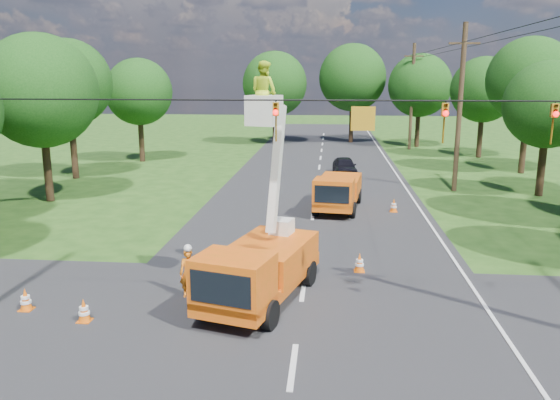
# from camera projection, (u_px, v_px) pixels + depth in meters

# --- Properties ---
(ground) EXTENTS (140.00, 140.00, 0.00)m
(ground) POSITION_uv_depth(u_px,v_px,m) (316.00, 195.00, 32.60)
(ground) COLOR #204615
(ground) RESTS_ON ground
(road_main) EXTENTS (12.00, 100.00, 0.06)m
(road_main) POSITION_uv_depth(u_px,v_px,m) (316.00, 195.00, 32.60)
(road_main) COLOR black
(road_main) RESTS_ON ground
(road_cross) EXTENTS (56.00, 10.00, 0.07)m
(road_cross) POSITION_uv_depth(u_px,v_px,m) (298.00, 331.00, 15.12)
(road_cross) COLOR black
(road_cross) RESTS_ON ground
(edge_line) EXTENTS (0.12, 90.00, 0.02)m
(edge_line) POSITION_uv_depth(u_px,v_px,m) (411.00, 197.00, 32.10)
(edge_line) COLOR silver
(edge_line) RESTS_ON ground
(bucket_truck) EXTENTS (3.48, 5.93, 7.33)m
(bucket_truck) POSITION_uv_depth(u_px,v_px,m) (260.00, 254.00, 16.68)
(bucket_truck) COLOR #F15711
(bucket_truck) RESTS_ON ground
(second_truck) EXTENTS (2.67, 5.51, 1.99)m
(second_truck) POSITION_uv_depth(u_px,v_px,m) (338.00, 191.00, 28.55)
(second_truck) COLOR #F15711
(second_truck) RESTS_ON ground
(ground_worker) EXTENTS (0.63, 0.45, 1.63)m
(ground_worker) POSITION_uv_depth(u_px,v_px,m) (189.00, 273.00, 17.21)
(ground_worker) COLOR #FF9F15
(ground_worker) RESTS_ON ground
(distant_car) EXTENTS (1.88, 3.91, 1.29)m
(distant_car) POSITION_uv_depth(u_px,v_px,m) (345.00, 166.00, 39.01)
(distant_car) COLOR black
(distant_car) RESTS_ON ground
(traffic_cone_2) EXTENTS (0.38, 0.38, 0.71)m
(traffic_cone_2) POSITION_uv_depth(u_px,v_px,m) (359.00, 263.00, 19.58)
(traffic_cone_2) COLOR #E05C0B
(traffic_cone_2) RESTS_ON ground
(traffic_cone_3) EXTENTS (0.38, 0.38, 0.71)m
(traffic_cone_3) POSITION_uv_depth(u_px,v_px,m) (84.00, 311.00, 15.56)
(traffic_cone_3) COLOR #E05C0B
(traffic_cone_3) RESTS_ON ground
(traffic_cone_4) EXTENTS (0.38, 0.38, 0.71)m
(traffic_cone_4) POSITION_uv_depth(u_px,v_px,m) (26.00, 300.00, 16.33)
(traffic_cone_4) COLOR #E05C0B
(traffic_cone_4) RESTS_ON ground
(traffic_cone_6) EXTENTS (0.38, 0.38, 0.71)m
(traffic_cone_6) POSITION_uv_depth(u_px,v_px,m) (394.00, 206.00, 28.30)
(traffic_cone_6) COLOR #E05C0B
(traffic_cone_6) RESTS_ON ground
(pole_right_mid) EXTENTS (1.80, 0.30, 10.00)m
(pole_right_mid) POSITION_uv_depth(u_px,v_px,m) (460.00, 107.00, 32.66)
(pole_right_mid) COLOR #4C3823
(pole_right_mid) RESTS_ON ground
(pole_right_far) EXTENTS (1.80, 0.30, 10.00)m
(pole_right_far) POSITION_uv_depth(u_px,v_px,m) (412.00, 96.00, 52.09)
(pole_right_far) COLOR #4C3823
(pole_right_far) RESTS_ON ground
(signal_span) EXTENTS (18.00, 0.29, 1.07)m
(signal_span) POSITION_uv_depth(u_px,v_px,m) (388.00, 118.00, 13.62)
(signal_span) COLOR black
(signal_span) RESTS_ON ground
(tree_left_d) EXTENTS (6.20, 6.20, 9.24)m
(tree_left_d) POSITION_uv_depth(u_px,v_px,m) (40.00, 91.00, 29.68)
(tree_left_d) COLOR #382616
(tree_left_d) RESTS_ON ground
(tree_left_e) EXTENTS (5.80, 5.80, 9.41)m
(tree_left_e) POSITION_uv_depth(u_px,v_px,m) (68.00, 83.00, 36.56)
(tree_left_e) COLOR #382616
(tree_left_e) RESTS_ON ground
(tree_left_f) EXTENTS (5.40, 5.40, 8.40)m
(tree_left_f) POSITION_uv_depth(u_px,v_px,m) (139.00, 92.00, 44.33)
(tree_left_f) COLOR #382616
(tree_left_f) RESTS_ON ground
(tree_right_c) EXTENTS (5.00, 5.00, 7.83)m
(tree_right_c) POSITION_uv_depth(u_px,v_px,m) (548.00, 105.00, 31.22)
(tree_right_c) COLOR #382616
(tree_right_c) RESTS_ON ground
(tree_right_d) EXTENTS (6.00, 6.00, 9.70)m
(tree_right_d) POSITION_uv_depth(u_px,v_px,m) (530.00, 80.00, 38.55)
(tree_right_d) COLOR #382616
(tree_right_d) RESTS_ON ground
(tree_right_e) EXTENTS (5.60, 5.60, 8.63)m
(tree_right_e) POSITION_uv_depth(u_px,v_px,m) (484.00, 90.00, 46.60)
(tree_right_e) COLOR #382616
(tree_right_e) RESTS_ON ground
(tree_far_a) EXTENTS (6.60, 6.60, 9.50)m
(tree_far_a) POSITION_uv_depth(u_px,v_px,m) (275.00, 84.00, 55.97)
(tree_far_a) COLOR #382616
(tree_far_a) RESTS_ON ground
(tree_far_b) EXTENTS (7.00, 7.00, 10.32)m
(tree_far_b) POSITION_uv_depth(u_px,v_px,m) (353.00, 78.00, 57.06)
(tree_far_b) COLOR #382616
(tree_far_b) RESTS_ON ground
(tree_far_c) EXTENTS (6.20, 6.20, 9.18)m
(tree_far_c) POSITION_uv_depth(u_px,v_px,m) (420.00, 85.00, 53.73)
(tree_far_c) COLOR #382616
(tree_far_c) RESTS_ON ground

